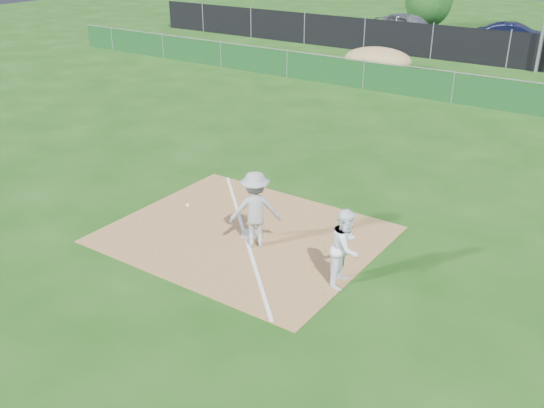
{
  "coord_description": "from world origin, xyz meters",
  "views": [
    {
      "loc": [
        7.65,
        -8.98,
        6.62
      ],
      "look_at": [
        0.77,
        1.0,
        1.0
      ],
      "focal_mm": 40.0,
      "sensor_mm": 36.0,
      "label": 1
    }
  ],
  "objects_px": {
    "play_at_first": "(255,209)",
    "first_base": "(250,234)",
    "car_left": "(409,27)",
    "runner": "(346,247)",
    "car_mid": "(515,36)",
    "tree_left": "(429,0)"
  },
  "relations": [
    {
      "from": "play_at_first",
      "to": "first_base",
      "type": "bearing_deg",
      "value": 142.2
    },
    {
      "from": "first_base",
      "to": "car_left",
      "type": "xyz_separation_m",
      "value": [
        -7.37,
        26.51,
        0.78
      ]
    },
    {
      "from": "first_base",
      "to": "runner",
      "type": "bearing_deg",
      "value": -11.27
    },
    {
      "from": "runner",
      "to": "car_mid",
      "type": "height_order",
      "value": "runner"
    },
    {
      "from": "play_at_first",
      "to": "tree_left",
      "type": "bearing_deg",
      "value": 105.01
    },
    {
      "from": "car_mid",
      "to": "first_base",
      "type": "bearing_deg",
      "value": 168.25
    },
    {
      "from": "runner",
      "to": "car_left",
      "type": "distance_m",
      "value": 28.91
    },
    {
      "from": "runner",
      "to": "play_at_first",
      "type": "bearing_deg",
      "value": 74.6
    },
    {
      "from": "first_base",
      "to": "car_left",
      "type": "distance_m",
      "value": 27.53
    },
    {
      "from": "car_left",
      "to": "tree_left",
      "type": "relative_size",
      "value": 1.29
    },
    {
      "from": "runner",
      "to": "car_mid",
      "type": "distance_m",
      "value": 28.2
    },
    {
      "from": "car_left",
      "to": "tree_left",
      "type": "height_order",
      "value": "tree_left"
    },
    {
      "from": "play_at_first",
      "to": "car_left",
      "type": "xyz_separation_m",
      "value": [
        -7.74,
        26.8,
        -0.06
      ]
    },
    {
      "from": "first_base",
      "to": "runner",
      "type": "xyz_separation_m",
      "value": [
        2.77,
        -0.55,
        0.77
      ]
    },
    {
      "from": "runner",
      "to": "tree_left",
      "type": "height_order",
      "value": "tree_left"
    },
    {
      "from": "first_base",
      "to": "car_left",
      "type": "bearing_deg",
      "value": 105.53
    },
    {
      "from": "play_at_first",
      "to": "car_left",
      "type": "height_order",
      "value": "play_at_first"
    },
    {
      "from": "car_mid",
      "to": "runner",
      "type": "bearing_deg",
      "value": 173.84
    },
    {
      "from": "runner",
      "to": "car_mid",
      "type": "xyz_separation_m",
      "value": [
        -3.98,
        27.92,
        -0.09
      ]
    },
    {
      "from": "first_base",
      "to": "runner",
      "type": "distance_m",
      "value": 2.93
    },
    {
      "from": "runner",
      "to": "tree_left",
      "type": "xyz_separation_m",
      "value": [
        -10.94,
        32.11,
        1.12
      ]
    },
    {
      "from": "runner",
      "to": "car_left",
      "type": "height_order",
      "value": "car_left"
    }
  ]
}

